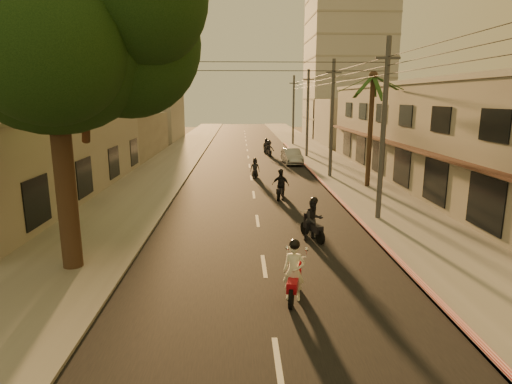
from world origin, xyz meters
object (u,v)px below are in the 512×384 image
(palm_tree, at_px, (373,82))
(parked_car, at_px, (292,156))
(scooter_red, at_px, (294,273))
(scooter_mid_b, at_px, (281,185))
(broadleaf_tree, at_px, (64,25))
(scooter_mid_a, at_px, (313,220))
(scooter_far_a, at_px, (255,169))
(scooter_far_c, at_px, (266,147))
(scooter_far_b, at_px, (269,149))

(palm_tree, relative_size, parked_car, 1.85)
(scooter_red, relative_size, scooter_mid_b, 1.03)
(broadleaf_tree, relative_size, scooter_mid_a, 6.16)
(broadleaf_tree, distance_m, palm_tree, 20.18)
(scooter_far_a, xyz_separation_m, scooter_far_c, (1.79, 14.93, 0.07))
(palm_tree, relative_size, scooter_mid_b, 4.28)
(scooter_far_b, relative_size, scooter_far_c, 1.03)
(palm_tree, height_order, scooter_mid_b, palm_tree)
(scooter_red, height_order, scooter_far_c, scooter_red)
(scooter_mid_b, height_order, scooter_far_b, scooter_mid_b)
(scooter_mid_a, bearing_deg, scooter_far_a, 77.20)
(scooter_far_a, bearing_deg, parked_car, 62.61)
(palm_tree, relative_size, scooter_far_b, 4.62)
(scooter_far_b, bearing_deg, parked_car, -82.24)
(palm_tree, distance_m, scooter_far_a, 10.89)
(scooter_mid_a, bearing_deg, broadleaf_tree, 176.98)
(scooter_mid_b, bearing_deg, scooter_far_c, 105.30)
(scooter_mid_b, distance_m, scooter_far_b, 19.75)
(palm_tree, bearing_deg, scooter_far_c, 107.18)
(scooter_mid_a, height_order, parked_car, scooter_mid_a)
(scooter_mid_b, xyz_separation_m, scooter_far_b, (0.62, 19.74, -0.06))
(scooter_far_a, bearing_deg, scooter_red, -87.84)
(scooter_far_b, bearing_deg, scooter_far_c, 82.43)
(scooter_red, distance_m, scooter_mid_b, 13.49)
(scooter_mid_b, bearing_deg, palm_tree, 43.33)
(broadleaf_tree, distance_m, scooter_red, 10.97)
(broadleaf_tree, distance_m, scooter_far_c, 34.97)
(scooter_mid_b, relative_size, scooter_far_b, 1.08)
(broadleaf_tree, height_order, scooter_far_b, broadleaf_tree)
(scooter_red, distance_m, scooter_mid_a, 5.84)
(scooter_far_b, relative_size, parked_car, 0.40)
(broadleaf_tree, relative_size, scooter_mid_b, 6.32)
(scooter_mid_a, height_order, scooter_far_c, scooter_mid_a)
(scooter_far_a, xyz_separation_m, parked_car, (3.75, 6.98, 0.01))
(scooter_mid_a, height_order, scooter_mid_b, scooter_mid_a)
(broadleaf_tree, xyz_separation_m, scooter_mid_b, (8.23, 10.63, -7.61))
(palm_tree, height_order, scooter_far_c, palm_tree)
(broadleaf_tree, distance_m, scooter_far_a, 20.84)
(palm_tree, height_order, scooter_mid_a, palm_tree)
(broadleaf_tree, bearing_deg, parked_car, 66.95)
(scooter_red, xyz_separation_m, scooter_mid_b, (0.84, 13.46, -0.00))
(scooter_mid_a, bearing_deg, parked_car, 65.21)
(broadleaf_tree, xyz_separation_m, scooter_red, (7.39, -2.84, -7.60))
(broadleaf_tree, xyz_separation_m, scooter_far_a, (6.91, 18.06, -7.77))
(scooter_red, relative_size, scooter_mid_a, 1.00)
(scooter_far_b, bearing_deg, scooter_mid_a, -100.78)
(scooter_far_a, xyz_separation_m, scooter_far_b, (1.94, 12.30, 0.10))
(broadleaf_tree, xyz_separation_m, scooter_far_c, (8.70, 32.99, -7.70))
(parked_car, xyz_separation_m, scooter_far_c, (-1.96, 7.95, 0.06))
(scooter_red, relative_size, scooter_far_a, 1.23)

